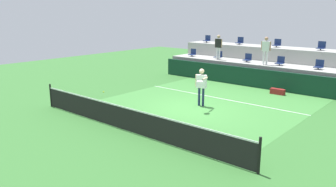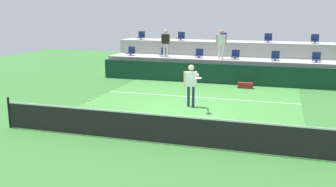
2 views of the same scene
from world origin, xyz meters
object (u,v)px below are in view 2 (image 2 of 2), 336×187
stadium_chair_upper_center (223,38)px  stadium_chair_upper_right (268,39)px  stadium_chair_lower_right (275,57)px  stadium_chair_upper_left (181,37)px  stadium_chair_upper_far_left (141,36)px  stadium_chair_lower_far_left (131,52)px  stadium_chair_lower_far_right (316,58)px  spectator_in_white (221,42)px  equipment_bag (245,85)px  spectator_in_grey (166,41)px  tennis_player (191,81)px  stadium_chair_upper_far_right (315,40)px  stadium_chair_lower_left (164,53)px  tennis_ball (89,100)px  stadium_chair_lower_mid_left (199,54)px  stadium_chair_lower_mid_right (235,55)px

stadium_chair_upper_center → stadium_chair_upper_right: (2.70, 0.00, 0.00)m
stadium_chair_lower_right → stadium_chair_upper_left: 6.20m
stadium_chair_upper_right → stadium_chair_upper_center: bearing=180.0°
stadium_chair_upper_far_left → stadium_chair_lower_far_left: bearing=-89.5°
stadium_chair_lower_far_right → spectator_in_white: (-5.07, -0.38, 0.77)m
equipment_bag → stadium_chair_lower_right: bearing=56.2°
spectator_in_grey → equipment_bag: 5.53m
stadium_chair_lower_far_right → tennis_player: bearing=-128.5°
spectator_in_grey → stadium_chair_upper_far_left: bearing=137.2°
stadium_chair_upper_left → stadium_chair_upper_far_right: size_ratio=1.00×
stadium_chair_lower_left → stadium_chair_upper_far_left: stadium_chair_upper_far_left is taller
stadium_chair_lower_far_left → stadium_chair_lower_far_right: size_ratio=1.00×
tennis_ball → spectator_in_white: bearing=72.7°
stadium_chair_lower_right → tennis_player: 7.36m
stadium_chair_lower_far_left → stadium_chair_upper_far_right: 10.85m
stadium_chair_upper_far_left → stadium_chair_upper_center: same height
stadium_chair_lower_left → stadium_chair_lower_mid_left: bearing=0.0°
stadium_chair_lower_far_left → tennis_player: bearing=-50.8°
tennis_player → spectator_in_white: 6.36m
stadium_chair_upper_right → tennis_ball: 13.17m
stadium_chair_lower_mid_right → tennis_ball: 10.79m
stadium_chair_lower_far_right → stadium_chair_upper_far_left: (-10.69, 1.80, 0.85)m
stadium_chair_upper_far_right → stadium_chair_upper_center: bearing=180.0°
stadium_chair_lower_left → tennis_ball: stadium_chair_lower_left is taller
stadium_chair_lower_left → tennis_ball: bearing=-87.5°
stadium_chair_upper_far_right → spectator_in_grey: size_ratio=0.32×
stadium_chair_lower_far_left → stadium_chair_lower_far_right: 10.68m
stadium_chair_lower_left → tennis_player: bearing=-63.8°
stadium_chair_lower_mid_right → spectator_in_white: bearing=-153.6°
stadium_chair_upper_left → stadium_chair_upper_center: (2.66, 0.00, 0.00)m
stadium_chair_upper_far_right → spectator_in_grey: (-8.32, -2.18, -0.10)m
stadium_chair_lower_mid_right → spectator_in_grey: spectator_in_grey is taller
tennis_player → stadium_chair_upper_right: bearing=72.6°
stadium_chair_lower_right → stadium_chair_upper_far_right: bearing=40.6°
stadium_chair_upper_far_left → tennis_ball: bearing=-77.7°
stadium_chair_upper_left → stadium_chair_upper_right: bearing=0.0°
stadium_chair_lower_far_right → stadium_chair_lower_far_left: bearing=180.0°
stadium_chair_upper_right → spectator_in_white: bearing=-138.3°
stadium_chair_upper_left → stadium_chair_lower_right: bearing=-17.0°
stadium_chair_lower_right → tennis_ball: 11.74m
stadium_chair_lower_mid_right → stadium_chair_upper_left: size_ratio=1.00×
stadium_chair_lower_mid_left → tennis_ball: (-1.70, -10.09, -0.59)m
stadium_chair_lower_mid_left → stadium_chair_lower_right: 4.29m
stadium_chair_upper_left → tennis_player: stadium_chair_upper_left is taller
stadium_chair_upper_far_left → stadium_chair_upper_left: 2.71m
stadium_chair_lower_far_left → stadium_chair_lower_mid_right: same height
stadium_chair_upper_far_left → stadium_chair_upper_right: size_ratio=1.00×
stadium_chair_lower_right → spectator_in_white: 3.08m
stadium_chair_lower_left → stadium_chair_upper_far_left: (-2.16, 1.80, 0.85)m
stadium_chair_upper_center → spectator_in_grey: (-3.01, -2.18, -0.10)m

